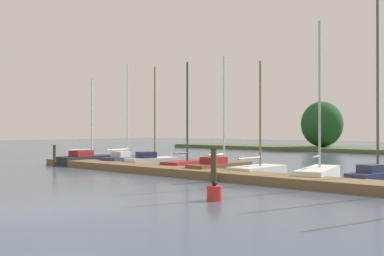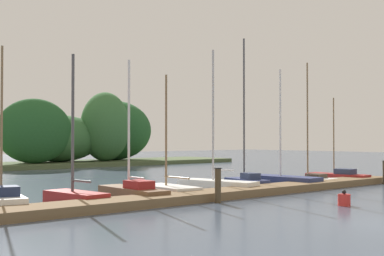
% 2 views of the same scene
% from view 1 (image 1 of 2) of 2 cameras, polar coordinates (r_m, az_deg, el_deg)
% --- Properties ---
extents(ground, '(160.00, 160.00, 0.00)m').
position_cam_1_polar(ground, '(13.37, -16.35, -9.71)').
color(ground, '#425166').
extents(dock_pier, '(28.15, 1.80, 0.35)m').
position_cam_1_polar(dock_pier, '(19.48, 5.87, -6.23)').
color(dock_pier, brown).
rests_on(dock_pier, ground).
extents(sailboat_0, '(1.40, 4.36, 5.53)m').
position_cam_1_polar(sailboat_0, '(29.16, -13.27, -3.87)').
color(sailboat_0, '#232833').
rests_on(sailboat_0, ground).
extents(sailboat_1, '(1.46, 3.34, 6.40)m').
position_cam_1_polar(sailboat_1, '(27.86, -8.65, -4.01)').
color(sailboat_1, navy).
rests_on(sailboat_1, ground).
extents(sailboat_2, '(2.00, 3.35, 6.02)m').
position_cam_1_polar(sailboat_2, '(26.32, -5.14, -4.26)').
color(sailboat_2, white).
rests_on(sailboat_2, ground).
extents(sailboat_3, '(1.42, 3.33, 5.99)m').
position_cam_1_polar(sailboat_3, '(24.27, -0.73, -4.59)').
color(sailboat_3, maroon).
rests_on(sailboat_3, ground).
extents(sailboat_4, '(1.29, 4.37, 6.01)m').
position_cam_1_polar(sailboat_4, '(22.47, 3.88, -4.94)').
color(sailboat_4, brown).
rests_on(sailboat_4, ground).
extents(sailboat_5, '(1.54, 3.43, 5.54)m').
position_cam_1_polar(sailboat_5, '(21.44, 8.76, -5.37)').
color(sailboat_5, white).
rests_on(sailboat_5, ground).
extents(sailboat_6, '(1.97, 4.44, 7.03)m').
position_cam_1_polar(sailboat_6, '(20.03, 16.25, -5.53)').
color(sailboat_6, white).
rests_on(sailboat_6, ground).
extents(sailboat_7, '(1.55, 3.18, 7.93)m').
position_cam_1_polar(sailboat_7, '(19.32, 22.89, -5.43)').
color(sailboat_7, navy).
rests_on(sailboat_7, ground).
extents(mooring_piling_0, '(0.20, 0.20, 1.28)m').
position_cam_1_polar(mooring_piling_0, '(27.78, -17.51, -3.46)').
color(mooring_piling_0, '#4C3D28').
rests_on(mooring_piling_0, ground).
extents(mooring_piling_1, '(0.29, 0.29, 1.42)m').
position_cam_1_polar(mooring_piling_1, '(18.65, 2.84, -4.83)').
color(mooring_piling_1, '#4C3D28').
rests_on(mooring_piling_1, ground).
extents(channel_buoy_0, '(0.48, 0.48, 0.62)m').
position_cam_1_polar(channel_buoy_0, '(13.80, 2.95, -8.43)').
color(channel_buoy_0, red).
rests_on(channel_buoy_0, ground).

